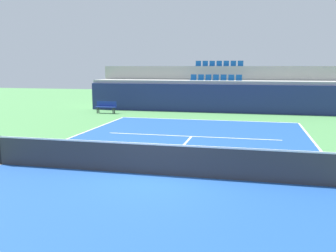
% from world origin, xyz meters
% --- Properties ---
extents(ground_plane, '(80.00, 80.00, 0.00)m').
position_xyz_m(ground_plane, '(0.00, 0.00, 0.00)').
color(ground_plane, '#4C8C4C').
extents(court_surface, '(11.00, 24.00, 0.01)m').
position_xyz_m(court_surface, '(0.00, 0.00, 0.01)').
color(court_surface, '#1E4C99').
rests_on(court_surface, ground_plane).
extents(baseline_far, '(11.00, 0.10, 0.00)m').
position_xyz_m(baseline_far, '(0.00, 11.95, 0.01)').
color(baseline_far, white).
rests_on(baseline_far, court_surface).
extents(sideline_left, '(0.10, 24.00, 0.00)m').
position_xyz_m(sideline_left, '(-5.45, 0.00, 0.01)').
color(sideline_left, white).
rests_on(sideline_left, court_surface).
extents(service_line_far, '(8.26, 0.10, 0.00)m').
position_xyz_m(service_line_far, '(0.00, 6.40, 0.01)').
color(service_line_far, white).
rests_on(service_line_far, court_surface).
extents(centre_service_line, '(0.10, 6.40, 0.00)m').
position_xyz_m(centre_service_line, '(0.00, 3.20, 0.01)').
color(centre_service_line, white).
rests_on(centre_service_line, court_surface).
extents(back_wall, '(18.77, 0.30, 2.03)m').
position_xyz_m(back_wall, '(0.00, 15.96, 1.01)').
color(back_wall, navy).
rests_on(back_wall, ground_plane).
extents(stands_tier_lower, '(18.77, 2.40, 2.27)m').
position_xyz_m(stands_tier_lower, '(0.00, 17.31, 1.13)').
color(stands_tier_lower, '#9E9E99').
rests_on(stands_tier_lower, ground_plane).
extents(stands_tier_upper, '(18.77, 2.40, 3.33)m').
position_xyz_m(stands_tier_upper, '(0.00, 19.71, 1.66)').
color(stands_tier_upper, '#9E9E99').
rests_on(stands_tier_upper, ground_plane).
extents(seating_row_lower, '(3.86, 0.44, 0.44)m').
position_xyz_m(seating_row_lower, '(0.00, 17.41, 2.39)').
color(seating_row_lower, '#145193').
rests_on(seating_row_lower, stands_tier_lower).
extents(seating_row_upper, '(3.86, 0.44, 0.44)m').
position_xyz_m(seating_row_upper, '(0.00, 19.81, 3.45)').
color(seating_row_upper, '#145193').
rests_on(seating_row_upper, stands_tier_upper).
extents(tennis_net, '(11.08, 0.08, 1.07)m').
position_xyz_m(tennis_net, '(0.00, 0.00, 0.51)').
color(tennis_net, black).
rests_on(tennis_net, court_surface).
extents(player_bench, '(1.50, 0.40, 0.85)m').
position_xyz_m(player_bench, '(-7.39, 13.77, 0.51)').
color(player_bench, navy).
rests_on(player_bench, ground_plane).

